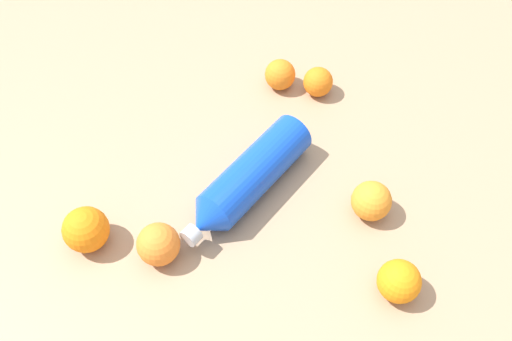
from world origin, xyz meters
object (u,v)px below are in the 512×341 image
(orange_0, at_px, (86,229))
(orange_3, at_px, (371,201))
(orange_2, at_px, (318,82))
(orange_1, at_px, (158,244))
(water_bottle, at_px, (248,179))
(orange_5, at_px, (280,75))
(orange_4, at_px, (399,281))

(orange_0, distance_m, orange_3, 0.48)
(orange_2, bearing_deg, orange_1, 40.16)
(water_bottle, relative_size, orange_5, 4.21)
(water_bottle, relative_size, orange_0, 3.46)
(orange_0, height_order, orange_5, orange_0)
(orange_3, distance_m, orange_4, 0.15)
(orange_1, distance_m, orange_4, 0.39)
(orange_2, bearing_deg, orange_3, 90.20)
(water_bottle, relative_size, orange_3, 3.82)
(water_bottle, xyz_separation_m, orange_3, (-0.20, 0.09, -0.00))
(orange_5, bearing_deg, orange_2, 152.20)
(orange_0, relative_size, orange_1, 1.08)
(water_bottle, height_order, orange_3, water_bottle)
(orange_0, bearing_deg, orange_1, 154.64)
(orange_0, distance_m, orange_4, 0.51)
(orange_1, relative_size, orange_5, 1.12)
(water_bottle, bearing_deg, orange_5, -154.88)
(orange_0, xyz_separation_m, orange_1, (-0.11, 0.05, -0.00))
(orange_1, distance_m, orange_5, 0.46)
(water_bottle, distance_m, orange_4, 0.31)
(orange_1, bearing_deg, water_bottle, -151.12)
(orange_1, xyz_separation_m, orange_3, (-0.37, -0.00, -0.00))
(orange_0, bearing_deg, orange_5, -144.36)
(orange_3, bearing_deg, orange_2, -89.80)
(water_bottle, xyz_separation_m, orange_4, (-0.19, 0.25, -0.00))
(orange_2, bearing_deg, orange_4, 88.77)
(orange_5, bearing_deg, water_bottle, 63.56)
(orange_2, height_order, orange_4, orange_4)
(orange_0, height_order, orange_4, orange_0)
(water_bottle, xyz_separation_m, orange_2, (-0.20, -0.22, -0.01))
(orange_2, height_order, orange_5, orange_5)
(orange_4, bearing_deg, orange_1, -22.95)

